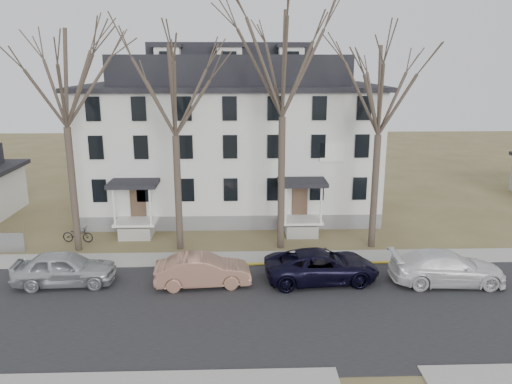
{
  "coord_description": "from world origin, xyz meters",
  "views": [
    {
      "loc": [
        -1.43,
        -18.27,
        10.83
      ],
      "look_at": [
        -0.5,
        9.0,
        3.66
      ],
      "focal_mm": 35.0,
      "sensor_mm": 36.0,
      "label": 1
    }
  ],
  "objects_px": {
    "tree_center": "(283,56)",
    "car_navy": "(321,266)",
    "car_white": "(447,268)",
    "car_silver": "(65,269)",
    "tree_mid_right": "(381,84)",
    "car_tan": "(203,271)",
    "tree_mid_left": "(174,84)",
    "boarding_house": "(231,138)",
    "tree_far_left": "(62,71)",
    "bicycle_left": "(78,235)"
  },
  "relations": [
    {
      "from": "tree_center",
      "to": "car_navy",
      "type": "bearing_deg",
      "value": -70.77
    },
    {
      "from": "car_white",
      "to": "car_silver",
      "type": "bearing_deg",
      "value": 90.55
    },
    {
      "from": "car_silver",
      "to": "car_white",
      "type": "xyz_separation_m",
      "value": [
        19.04,
        -0.5,
        -0.03
      ]
    },
    {
      "from": "tree_mid_right",
      "to": "car_navy",
      "type": "xyz_separation_m",
      "value": [
        -3.82,
        -4.81,
        -8.81
      ]
    },
    {
      "from": "car_white",
      "to": "car_tan",
      "type": "bearing_deg",
      "value": 91.27
    },
    {
      "from": "tree_mid_left",
      "to": "tree_mid_right",
      "type": "bearing_deg",
      "value": 0.0
    },
    {
      "from": "boarding_house",
      "to": "car_tan",
      "type": "height_order",
      "value": "boarding_house"
    },
    {
      "from": "tree_center",
      "to": "car_silver",
      "type": "distance_m",
      "value": 15.88
    },
    {
      "from": "car_silver",
      "to": "car_navy",
      "type": "bearing_deg",
      "value": -92.78
    },
    {
      "from": "tree_center",
      "to": "car_white",
      "type": "height_order",
      "value": "tree_center"
    },
    {
      "from": "tree_mid_left",
      "to": "car_navy",
      "type": "distance_m",
      "value": 12.63
    },
    {
      "from": "tree_mid_right",
      "to": "car_tan",
      "type": "bearing_deg",
      "value": -152.27
    },
    {
      "from": "tree_far_left",
      "to": "car_silver",
      "type": "distance_m",
      "value": 10.68
    },
    {
      "from": "tree_far_left",
      "to": "car_white",
      "type": "distance_m",
      "value": 22.69
    },
    {
      "from": "tree_center",
      "to": "car_tan",
      "type": "xyz_separation_m",
      "value": [
        -4.28,
        -5.14,
        -10.31
      ]
    },
    {
      "from": "car_navy",
      "to": "bicycle_left",
      "type": "distance_m",
      "value": 15.3
    },
    {
      "from": "car_navy",
      "to": "bicycle_left",
      "type": "bearing_deg",
      "value": 62.17
    },
    {
      "from": "car_white",
      "to": "bicycle_left",
      "type": "distance_m",
      "value": 21.31
    },
    {
      "from": "tree_far_left",
      "to": "car_navy",
      "type": "relative_size",
      "value": 2.4
    },
    {
      "from": "boarding_house",
      "to": "tree_mid_right",
      "type": "bearing_deg",
      "value": -43.81
    },
    {
      "from": "tree_center",
      "to": "car_tan",
      "type": "bearing_deg",
      "value": -129.78
    },
    {
      "from": "boarding_house",
      "to": "car_tan",
      "type": "relative_size",
      "value": 4.41
    },
    {
      "from": "tree_far_left",
      "to": "car_white",
      "type": "bearing_deg",
      "value": -14.94
    },
    {
      "from": "bicycle_left",
      "to": "tree_mid_left",
      "type": "bearing_deg",
      "value": -95.35
    },
    {
      "from": "car_silver",
      "to": "car_white",
      "type": "distance_m",
      "value": 19.05
    },
    {
      "from": "bicycle_left",
      "to": "boarding_house",
      "type": "bearing_deg",
      "value": -48.15
    },
    {
      "from": "tree_mid_right",
      "to": "bicycle_left",
      "type": "xyz_separation_m",
      "value": [
        -17.89,
        1.21,
        -9.11
      ]
    },
    {
      "from": "car_white",
      "to": "tree_mid_right",
      "type": "bearing_deg",
      "value": 26.31
    },
    {
      "from": "car_navy",
      "to": "bicycle_left",
      "type": "height_order",
      "value": "car_navy"
    },
    {
      "from": "car_silver",
      "to": "car_tan",
      "type": "xyz_separation_m",
      "value": [
        6.87,
        -0.33,
        -0.07
      ]
    },
    {
      "from": "car_tan",
      "to": "car_white",
      "type": "height_order",
      "value": "car_white"
    },
    {
      "from": "tree_mid_left",
      "to": "bicycle_left",
      "type": "bearing_deg",
      "value": 169.28
    },
    {
      "from": "boarding_house",
      "to": "car_navy",
      "type": "height_order",
      "value": "boarding_house"
    },
    {
      "from": "tree_mid_right",
      "to": "car_navy",
      "type": "height_order",
      "value": "tree_mid_right"
    },
    {
      "from": "tree_mid_left",
      "to": "car_navy",
      "type": "bearing_deg",
      "value": -32.05
    },
    {
      "from": "boarding_house",
      "to": "tree_far_left",
      "type": "distance_m",
      "value": 13.12
    },
    {
      "from": "tree_center",
      "to": "car_navy",
      "type": "xyz_separation_m",
      "value": [
        1.68,
        -4.81,
        -10.29
      ]
    },
    {
      "from": "car_tan",
      "to": "tree_mid_left",
      "type": "bearing_deg",
      "value": 13.8
    },
    {
      "from": "car_tan",
      "to": "car_white",
      "type": "relative_size",
      "value": 0.84
    },
    {
      "from": "tree_far_left",
      "to": "car_tan",
      "type": "distance_m",
      "value": 13.32
    },
    {
      "from": "boarding_house",
      "to": "car_silver",
      "type": "height_order",
      "value": "boarding_house"
    },
    {
      "from": "boarding_house",
      "to": "car_white",
      "type": "xyz_separation_m",
      "value": [
        10.89,
        -13.46,
        -4.56
      ]
    },
    {
      "from": "car_white",
      "to": "bicycle_left",
      "type": "height_order",
      "value": "car_white"
    },
    {
      "from": "tree_center",
      "to": "bicycle_left",
      "type": "height_order",
      "value": "tree_center"
    },
    {
      "from": "car_silver",
      "to": "tree_mid_right",
      "type": "bearing_deg",
      "value": -76.68
    },
    {
      "from": "tree_mid_right",
      "to": "car_white",
      "type": "height_order",
      "value": "tree_mid_right"
    },
    {
      "from": "boarding_house",
      "to": "tree_center",
      "type": "distance_m",
      "value": 10.39
    },
    {
      "from": "tree_center",
      "to": "car_tan",
      "type": "distance_m",
      "value": 12.29
    },
    {
      "from": "tree_far_left",
      "to": "car_white",
      "type": "height_order",
      "value": "tree_far_left"
    },
    {
      "from": "car_navy",
      "to": "boarding_house",
      "type": "bearing_deg",
      "value": 15.17
    }
  ]
}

